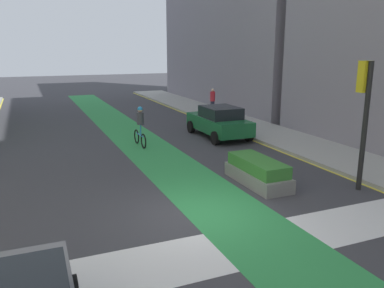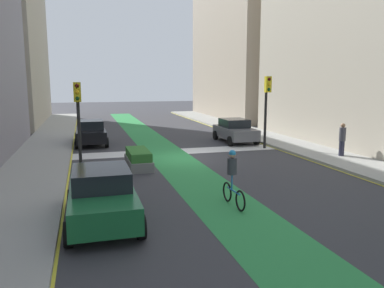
{
  "view_description": "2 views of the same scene",
  "coord_description": "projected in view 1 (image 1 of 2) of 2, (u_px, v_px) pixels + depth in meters",
  "views": [
    {
      "loc": [
        -4.06,
        -9.09,
        4.39
      ],
      "look_at": [
        1.39,
        3.83,
        0.98
      ],
      "focal_mm": 36.86,
      "sensor_mm": 36.0,
      "label": 1
    },
    {
      "loc": [
        5.2,
        19.27,
        4.04
      ],
      "look_at": [
        0.42,
        2.54,
        1.18
      ],
      "focal_mm": 35.4,
      "sensor_mm": 36.0,
      "label": 2
    }
  ],
  "objects": [
    {
      "name": "cyclist_in_lane",
      "position": [
        140.0,
        126.0,
        17.92
      ],
      "size": [
        0.32,
        1.73,
        1.86
      ],
      "color": "black",
      "rests_on": "ground_plane"
    },
    {
      "name": "curb_stripe_right",
      "position": [
        366.0,
        185.0,
        12.97
      ],
      "size": [
        0.16,
        60.0,
        0.01
      ],
      "primitive_type": "cube",
      "color": "yellow",
      "rests_on": "ground_plane"
    },
    {
      "name": "ground_plane",
      "position": [
        200.0,
        214.0,
        10.7
      ],
      "size": [
        120.0,
        120.0,
        0.0
      ],
      "primitive_type": "plane",
      "color": "#38383D"
    },
    {
      "name": "median_planter",
      "position": [
        258.0,
        172.0,
        13.07
      ],
      "size": [
        1.05,
        2.7,
        0.85
      ],
      "color": "slate",
      "rests_on": "ground_plane"
    },
    {
      "name": "traffic_signal_near_right",
      "position": [
        364.0,
        101.0,
        12.04
      ],
      "size": [
        0.35,
        0.52,
        4.03
      ],
      "color": "black",
      "rests_on": "ground_plane"
    },
    {
      "name": "pedestrian_sidewalk_right_a",
      "position": [
        213.0,
        100.0,
        26.91
      ],
      "size": [
        0.34,
        0.34,
        1.59
      ],
      "color": "#262638",
      "rests_on": "sidewalk_right"
    },
    {
      "name": "bike_lane_paint",
      "position": [
        226.0,
        210.0,
        11.01
      ],
      "size": [
        2.4,
        60.0,
        0.01
      ],
      "primitive_type": "cube",
      "color": "#2D8C47",
      "rests_on": "ground_plane"
    },
    {
      "name": "crosswalk_band",
      "position": [
        236.0,
        248.0,
        8.91
      ],
      "size": [
        12.0,
        1.8,
        0.01
      ],
      "primitive_type": "cube",
      "color": "silver",
      "rests_on": "ground_plane"
    },
    {
      "name": "car_green_right_far",
      "position": [
        219.0,
        121.0,
        19.87
      ],
      "size": [
        2.02,
        4.2,
        1.57
      ],
      "color": "#196033",
      "rests_on": "ground_plane"
    }
  ]
}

